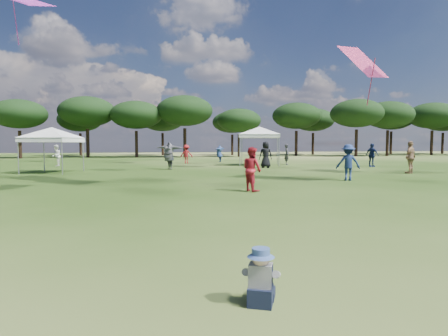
% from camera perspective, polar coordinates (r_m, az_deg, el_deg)
% --- Properties ---
extents(tree_line, '(108.78, 17.63, 7.77)m').
position_cam_1_polar(tree_line, '(49.74, -7.36, 8.03)').
color(tree_line, black).
rests_on(tree_line, ground).
extents(tent_left, '(5.18, 5.18, 2.91)m').
position_cam_1_polar(tent_left, '(23.64, -24.78, 5.35)').
color(tent_left, gray).
rests_on(tent_left, ground).
extents(tent_right, '(5.87, 5.87, 3.27)m').
position_cam_1_polar(tent_right, '(28.98, 5.44, 6.03)').
color(tent_right, gray).
rests_on(tent_right, ground).
extents(toddler, '(0.45, 0.49, 0.60)m').
position_cam_1_polar(toddler, '(4.08, 5.65, -16.45)').
color(toddler, black).
rests_on(toddler, ground).
extents(festival_crowd, '(28.49, 22.09, 1.89)m').
position_cam_1_polar(festival_crowd, '(23.64, -5.38, 1.73)').
color(festival_crowd, '#2C2C31').
rests_on(festival_crowd, ground).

